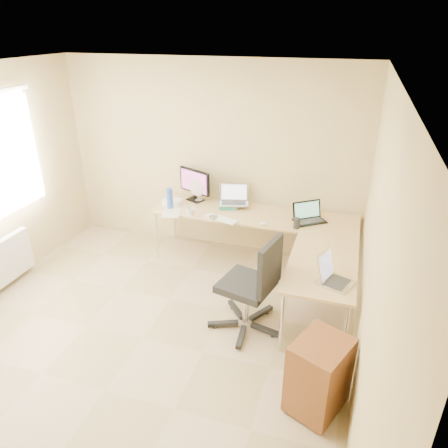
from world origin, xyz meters
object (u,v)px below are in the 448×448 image
(desk_return, at_px, (319,293))
(mug, at_px, (191,212))
(keyboard, at_px, (221,219))
(laptop_black, at_px, (310,213))
(monitor, at_px, (195,185))
(desk_fan, at_px, (199,191))
(water_bottle, at_px, (170,198))
(cabinet, at_px, (319,375))
(office_chair, at_px, (246,287))
(desk_main, at_px, (253,239))
(laptop_return, at_px, (337,273))
(laptop_center, at_px, (234,195))

(desk_return, relative_size, mug, 11.43)
(keyboard, bearing_deg, laptop_black, 32.28)
(desk_return, relative_size, monitor, 2.46)
(desk_fan, bearing_deg, water_bottle, -108.90)
(monitor, xyz_separation_m, cabinet, (1.99, -2.38, -0.60))
(mug, distance_m, office_chair, 1.47)
(desk_main, distance_m, laptop_return, 1.82)
(keyboard, xyz_separation_m, cabinet, (1.44, -1.88, -0.38))
(monitor, bearing_deg, mug, -52.05)
(desk_return, height_order, cabinet, desk_return)
(laptop_return, height_order, office_chair, office_chair)
(laptop_black, xyz_separation_m, desk_fan, (-1.56, 0.22, 0.03))
(laptop_center, relative_size, laptop_black, 1.01)
(mug, bearing_deg, monitor, 104.25)
(desk_main, distance_m, desk_fan, 1.01)
(desk_main, xyz_separation_m, monitor, (-0.89, 0.20, 0.59))
(laptop_center, xyz_separation_m, keyboard, (-0.04, -0.43, -0.17))
(cabinet, bearing_deg, water_bottle, 161.01)
(desk_fan, relative_size, office_chair, 0.27)
(mug, bearing_deg, cabinet, -45.32)
(mug, distance_m, desk_fan, 0.51)
(office_chair, bearing_deg, keyboard, 133.58)
(laptop_center, distance_m, laptop_return, 2.06)
(mug, distance_m, laptop_return, 2.16)
(desk_return, bearing_deg, laptop_center, 138.80)
(desk_return, bearing_deg, desk_main, 134.27)
(water_bottle, bearing_deg, desk_fan, 53.45)
(mug, relative_size, laptop_return, 0.31)
(desk_main, height_order, monitor, monitor)
(keyboard, xyz_separation_m, mug, (-0.42, 0.00, 0.04))
(water_bottle, bearing_deg, monitor, 59.08)
(keyboard, relative_size, cabinet, 0.66)
(desk_return, xyz_separation_m, laptop_center, (-1.29, 1.13, 0.54))
(desk_return, height_order, keyboard, keyboard)
(keyboard, bearing_deg, desk_main, 58.26)
(desk_return, distance_m, laptop_return, 0.61)
(water_bottle, distance_m, desk_fan, 0.45)
(desk_main, relative_size, laptop_black, 6.93)
(laptop_black, relative_size, laptop_return, 1.06)
(laptop_black, distance_m, office_chair, 1.43)
(mug, relative_size, water_bottle, 0.40)
(laptop_return, xyz_separation_m, office_chair, (-0.88, 0.01, -0.35))
(desk_main, bearing_deg, laptop_black, -1.96)
(desk_return, height_order, office_chair, office_chair)
(desk_fan, bearing_deg, keyboard, -27.65)
(cabinet, bearing_deg, desk_fan, 152.54)
(laptop_black, bearing_deg, laptop_return, -109.07)
(cabinet, bearing_deg, laptop_black, 123.29)
(keyboard, xyz_separation_m, water_bottle, (-0.76, 0.13, 0.13))
(desk_main, distance_m, office_chair, 1.36)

